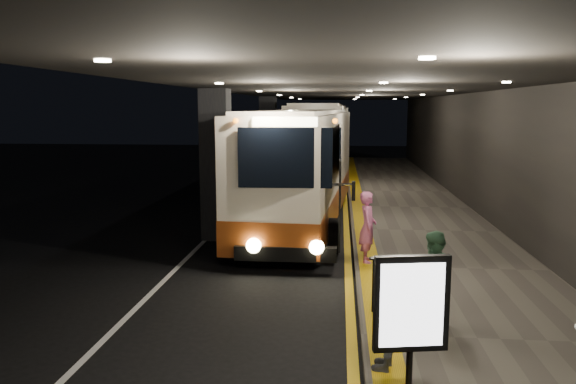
{
  "coord_description": "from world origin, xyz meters",
  "views": [
    {
      "loc": [
        2.11,
        -12.08,
        3.87
      ],
      "look_at": [
        0.78,
        2.19,
        1.7
      ],
      "focal_mm": 35.0,
      "sensor_mm": 36.0,
      "label": 1
    }
  ],
  "objects_px": {
    "stanchion_post": "(373,286)",
    "info_sign": "(411,307)",
    "coach_main": "(302,172)",
    "passenger_boarding": "(368,227)",
    "passenger_waiting_grey": "(386,319)",
    "coach_second": "(320,144)",
    "passenger_waiting_green": "(434,277)",
    "coach_third": "(325,134)"
  },
  "relations": [
    {
      "from": "coach_second",
      "to": "coach_third",
      "type": "bearing_deg",
      "value": 91.23
    },
    {
      "from": "passenger_boarding",
      "to": "passenger_waiting_grey",
      "type": "distance_m",
      "value": 5.65
    },
    {
      "from": "coach_main",
      "to": "passenger_waiting_grey",
      "type": "xyz_separation_m",
      "value": [
        1.91,
        -10.54,
        -0.87
      ]
    },
    {
      "from": "passenger_waiting_grey",
      "to": "info_sign",
      "type": "distance_m",
      "value": 1.23
    },
    {
      "from": "coach_third",
      "to": "coach_main",
      "type": "bearing_deg",
      "value": -93.29
    },
    {
      "from": "passenger_waiting_green",
      "to": "info_sign",
      "type": "xyz_separation_m",
      "value": [
        -0.76,
        -2.95,
        0.52
      ]
    },
    {
      "from": "passenger_boarding",
      "to": "info_sign",
      "type": "height_order",
      "value": "info_sign"
    },
    {
      "from": "coach_second",
      "to": "passenger_waiting_grey",
      "type": "relative_size",
      "value": 8.46
    },
    {
      "from": "passenger_waiting_green",
      "to": "passenger_boarding",
      "type": "bearing_deg",
      "value": -174.53
    },
    {
      "from": "passenger_waiting_grey",
      "to": "passenger_boarding",
      "type": "bearing_deg",
      "value": -164.15
    },
    {
      "from": "coach_main",
      "to": "passenger_boarding",
      "type": "distance_m",
      "value": 5.31
    },
    {
      "from": "coach_main",
      "to": "coach_third",
      "type": "distance_m",
      "value": 23.95
    },
    {
      "from": "coach_third",
      "to": "passenger_waiting_green",
      "type": "bearing_deg",
      "value": -88.18
    },
    {
      "from": "coach_third",
      "to": "info_sign",
      "type": "relative_size",
      "value": 6.3
    },
    {
      "from": "coach_second",
      "to": "coach_main",
      "type": "bearing_deg",
      "value": -89.38
    },
    {
      "from": "coach_main",
      "to": "passenger_waiting_green",
      "type": "xyz_separation_m",
      "value": [
        2.87,
        -8.65,
        -0.81
      ]
    },
    {
      "from": "coach_second",
      "to": "stanchion_post",
      "type": "relative_size",
      "value": 12.32
    },
    {
      "from": "passenger_waiting_grey",
      "to": "stanchion_post",
      "type": "relative_size",
      "value": 1.46
    },
    {
      "from": "info_sign",
      "to": "passenger_waiting_grey",
      "type": "bearing_deg",
      "value": 90.1
    },
    {
      "from": "coach_main",
      "to": "coach_third",
      "type": "height_order",
      "value": "coach_third"
    },
    {
      "from": "stanchion_post",
      "to": "info_sign",
      "type": "bearing_deg",
      "value": -85.67
    },
    {
      "from": "coach_second",
      "to": "stanchion_post",
      "type": "bearing_deg",
      "value": -83.92
    },
    {
      "from": "passenger_waiting_green",
      "to": "info_sign",
      "type": "height_order",
      "value": "info_sign"
    },
    {
      "from": "passenger_boarding",
      "to": "passenger_waiting_grey",
      "type": "bearing_deg",
      "value": -177.03
    },
    {
      "from": "info_sign",
      "to": "coach_main",
      "type": "bearing_deg",
      "value": 89.8
    },
    {
      "from": "info_sign",
      "to": "stanchion_post",
      "type": "xyz_separation_m",
      "value": [
        -0.25,
        3.31,
        -0.82
      ]
    },
    {
      "from": "coach_main",
      "to": "passenger_boarding",
      "type": "bearing_deg",
      "value": -64.65
    },
    {
      "from": "coach_third",
      "to": "stanchion_post",
      "type": "bearing_deg",
      "value": -89.91
    },
    {
      "from": "coach_second",
      "to": "passenger_waiting_green",
      "type": "height_order",
      "value": "coach_second"
    },
    {
      "from": "coach_second",
      "to": "coach_third",
      "type": "distance_m",
      "value": 11.84
    },
    {
      "from": "passenger_boarding",
      "to": "passenger_waiting_grey",
      "type": "relative_size",
      "value": 1.17
    },
    {
      "from": "coach_second",
      "to": "passenger_waiting_grey",
      "type": "xyz_separation_m",
      "value": [
        1.79,
        -22.64,
        -0.99
      ]
    },
    {
      "from": "passenger_waiting_green",
      "to": "info_sign",
      "type": "relative_size",
      "value": 0.82
    },
    {
      "from": "coach_main",
      "to": "passenger_boarding",
      "type": "xyz_separation_m",
      "value": [
        1.91,
        -4.9,
        -0.74
      ]
    },
    {
      "from": "coach_main",
      "to": "passenger_boarding",
      "type": "height_order",
      "value": "coach_main"
    },
    {
      "from": "coach_main",
      "to": "stanchion_post",
      "type": "relative_size",
      "value": 11.67
    },
    {
      "from": "coach_second",
      "to": "passenger_waiting_grey",
      "type": "bearing_deg",
      "value": -84.28
    },
    {
      "from": "passenger_boarding",
      "to": "coach_third",
      "type": "bearing_deg",
      "value": 6.54
    },
    {
      "from": "coach_main",
      "to": "coach_third",
      "type": "xyz_separation_m",
      "value": [
        0.12,
        23.95,
        0.09
      ]
    },
    {
      "from": "passenger_waiting_grey",
      "to": "stanchion_post",
      "type": "height_order",
      "value": "passenger_waiting_grey"
    },
    {
      "from": "coach_second",
      "to": "stanchion_post",
      "type": "height_order",
      "value": "coach_second"
    },
    {
      "from": "info_sign",
      "to": "passenger_waiting_green",
      "type": "bearing_deg",
      "value": 65.07
    }
  ]
}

